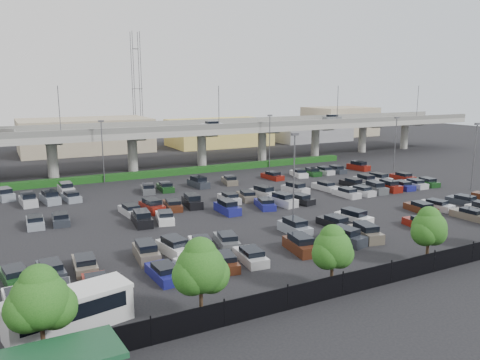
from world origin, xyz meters
name	(u,v)px	position (x,y,z in m)	size (l,w,h in m)	color
ground	(260,203)	(0.00, 0.00, 0.00)	(280.00, 280.00, 0.00)	black
overpass	(177,132)	(-0.22, 31.99, 6.97)	(150.00, 13.00, 15.80)	gray
hedge	(192,170)	(0.00, 25.00, 0.55)	(66.00, 1.60, 1.10)	#133C11
fence	(425,264)	(-0.05, -28.00, 0.90)	(70.00, 0.10, 2.00)	black
tree_row	(420,229)	(0.70, -26.53, 3.52)	(65.07, 3.66, 5.94)	#332316
shuttle_bus	(69,310)	(-28.13, -23.59, 1.40)	(8.39, 4.31, 2.57)	silver
parked_cars	(274,204)	(0.02, -3.52, 0.62)	(63.17, 41.68, 1.67)	white
light_poles	(227,158)	(-4.13, 2.00, 6.24)	(66.90, 48.38, 10.30)	#525257
distant_buildings	(183,132)	(12.38, 61.81, 3.74)	(138.00, 24.00, 9.00)	gray
comm_tower	(137,86)	(4.00, 74.00, 15.61)	(2.40, 2.40, 30.00)	#525257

